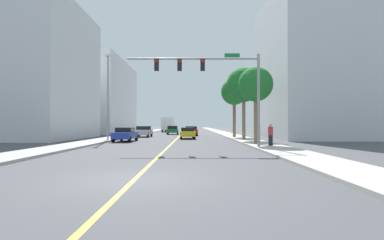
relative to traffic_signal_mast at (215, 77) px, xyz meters
name	(u,v)px	position (x,y,z in m)	size (l,w,h in m)	color
ground	(182,134)	(-3.49, 29.97, -5.17)	(192.00, 192.00, 0.00)	#47474C
sidewalk_left	(137,134)	(-11.07, 29.97, -5.10)	(2.72, 168.00, 0.15)	#9E9B93
sidewalk_right	(226,134)	(4.09, 29.97, -5.10)	(2.72, 168.00, 0.15)	#B2ADA3
lane_marking_center	(182,134)	(-3.49, 29.97, -5.17)	(0.16, 144.00, 0.01)	yellow
building_left_near	(19,73)	(-22.33, 14.15, 2.68)	(14.82, 15.35, 15.71)	silver
building_left_far	(101,98)	(-19.98, 38.65, 1.90)	(10.13, 22.98, 14.14)	silver
building_right_near	(310,68)	(13.25, 16.51, 3.76)	(10.62, 16.14, 17.87)	silver
traffic_signal_mast	(215,77)	(0.00, 0.00, 0.00)	(9.57, 0.36, 6.71)	gray
street_lamp	(108,93)	(-10.21, 8.94, -0.24)	(0.56, 0.28, 8.70)	gray
palm_near	(256,85)	(3.55, 3.05, -0.19)	(2.85, 2.85, 6.31)	brown
palm_mid	(244,85)	(3.74, 9.67, 0.64)	(3.59, 3.59, 7.50)	brown
palm_far	(234,92)	(3.68, 16.31, 0.60)	(3.34, 3.34, 7.37)	brown
car_red	(191,131)	(-1.79, 24.15, -4.42)	(1.99, 4.16, 1.41)	red
car_green	(173,130)	(-4.95, 29.65, -4.43)	(2.00, 4.09, 1.45)	#196638
car_silver	(144,131)	(-8.29, 19.39, -4.42)	(2.06, 4.04, 1.47)	#BCBCC1
car_blue	(126,134)	(-8.38, 8.73, -4.44)	(1.88, 4.31, 1.41)	#1E389E
car_yellow	(188,133)	(-2.21, 14.45, -4.47)	(1.93, 4.54, 1.35)	gold
delivery_truck	(168,124)	(-7.06, 46.69, -3.49)	(2.66, 8.16, 3.17)	silver
pedestrian	(271,135)	(4.23, 0.93, -4.22)	(0.38, 0.38, 1.62)	black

